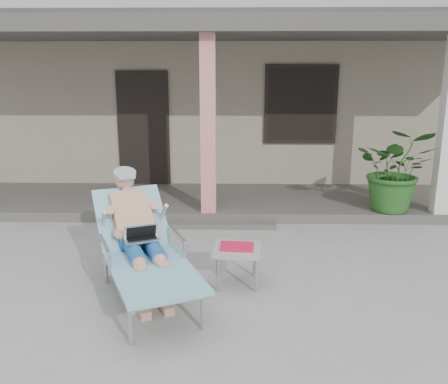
{
  "coord_description": "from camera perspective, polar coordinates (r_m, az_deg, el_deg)",
  "views": [
    {
      "loc": [
        0.38,
        -4.83,
        2.23
      ],
      "look_at": [
        0.27,
        0.6,
        0.85
      ],
      "focal_mm": 38.0,
      "sensor_mm": 36.0,
      "label": 1
    }
  ],
  "objects": [
    {
      "name": "ground",
      "position": [
        5.33,
        -3.05,
        -10.48
      ],
      "size": [
        60.0,
        60.0,
        0.0
      ],
      "primitive_type": "plane",
      "color": "#9E9E99",
      "rests_on": "ground"
    },
    {
      "name": "house",
      "position": [
        11.34,
        -0.74,
        11.43
      ],
      "size": [
        10.4,
        5.4,
        3.3
      ],
      "color": "gray",
      "rests_on": "ground"
    },
    {
      "name": "porch_deck",
      "position": [
        8.13,
        -1.53,
        -1.11
      ],
      "size": [
        10.0,
        2.0,
        0.15
      ],
      "primitive_type": "cube",
      "color": "#605B56",
      "rests_on": "ground"
    },
    {
      "name": "porch_overhang",
      "position": [
        7.8,
        -1.68,
        18.37
      ],
      "size": [
        10.0,
        2.3,
        2.85
      ],
      "color": "silver",
      "rests_on": "porch_deck"
    },
    {
      "name": "porch_step",
      "position": [
        7.04,
        -1.96,
        -3.89
      ],
      "size": [
        2.0,
        0.3,
        0.07
      ],
      "primitive_type": "cube",
      "color": "#605B56",
      "rests_on": "ground"
    },
    {
      "name": "lounger",
      "position": [
        4.85,
        -10.1,
        -3.26
      ],
      "size": [
        1.44,
        2.03,
        1.28
      ],
      "rotation": [
        0.0,
        0.0,
        0.41
      ],
      "color": "#B7B7BC",
      "rests_on": "ground"
    },
    {
      "name": "side_table",
      "position": [
        5.09,
        1.59,
        -7.15
      ],
      "size": [
        0.53,
        0.53,
        0.44
      ],
      "rotation": [
        0.0,
        0.0,
        -0.08
      ],
      "color": "#A3A39E",
      "rests_on": "ground"
    },
    {
      "name": "potted_palm",
      "position": [
        7.63,
        20.05,
        2.53
      ],
      "size": [
        1.42,
        1.32,
        1.28
      ],
      "primitive_type": "imported",
      "rotation": [
        0.0,
        0.0,
        -0.33
      ],
      "color": "#26591E",
      "rests_on": "porch_deck"
    }
  ]
}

